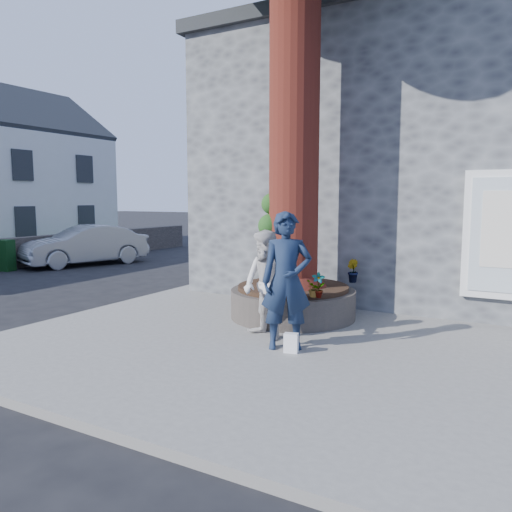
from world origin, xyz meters
The scene contains 15 objects.
ground centered at (0.00, 0.00, 0.00)m, with size 120.00×120.00×0.00m, color black.
pavement centered at (1.50, 1.00, 0.06)m, with size 9.00×8.00×0.12m, color slate.
yellow_line centered at (-3.05, 1.00, 0.00)m, with size 0.10×30.00×0.01m, color yellow.
stone_shop centered at (2.50, 7.20, 3.16)m, with size 10.30×8.30×6.30m.
planter centered at (0.80, 2.00, 0.41)m, with size 2.30×2.30×0.60m.
cottage_far centered at (-16.50, 8.00, 3.79)m, with size 7.30×7.40×8.75m.
man centered at (1.54, 0.20, 1.13)m, with size 0.73×0.48×2.02m, color #15223A.
woman centered at (1.03, 0.52, 0.98)m, with size 0.83×0.65×1.71m, color beige.
shopping_bag centered at (1.70, 0.04, 0.26)m, with size 0.20×0.12×0.28m, color white.
car_silver centered at (-8.99, 5.87, 0.69)m, with size 1.46×4.19×1.38m, color #929599.
a_board_sign centered at (-10.10, 3.59, 0.50)m, with size 0.55×0.36×1.00m, color black.
plant_a centered at (1.65, 1.15, 0.93)m, with size 0.22×0.15×0.41m, color gray.
plant_b centered at (1.65, 2.85, 0.94)m, with size 0.24×0.24×0.44m, color gray.
plant_c centered at (0.31, 2.85, 0.90)m, with size 0.20×0.20×0.36m, color gray.
plant_d centered at (1.57, 1.15, 0.86)m, with size 0.25×0.22×0.28m, color gray.
Camera 1 is at (4.67, -6.27, 2.33)m, focal length 35.00 mm.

